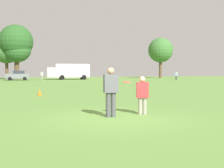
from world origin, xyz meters
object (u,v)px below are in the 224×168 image
at_px(traffic_cone, 40,92).
at_px(frisbee, 127,82).
at_px(bystander_far_jogger, 176,75).
at_px(player_thrower, 111,89).
at_px(bystander_sideline_watcher, 42,75).
at_px(parked_car_center, 18,75).
at_px(player_defender, 142,93).
at_px(box_truck, 69,71).

bearing_deg(traffic_cone, frisbee, -75.20).
height_order(traffic_cone, bystander_far_jogger, bystander_far_jogger).
bearing_deg(traffic_cone, player_thrower, -78.98).
bearing_deg(traffic_cone, bystander_sideline_watcher, 85.73).
bearing_deg(parked_car_center, traffic_cone, -87.22).
height_order(player_thrower, player_defender, player_thrower).
distance_m(frisbee, bystander_far_jogger, 44.29).
relative_size(traffic_cone, parked_car_center, 0.11).
relative_size(traffic_cone, box_truck, 0.06).
distance_m(frisbee, parked_car_center, 44.93).
distance_m(player_defender, parked_car_center, 44.90).
xyz_separation_m(player_thrower, traffic_cone, (-1.87, 9.61, -0.77)).
bearing_deg(player_defender, parked_car_center, 96.28).
xyz_separation_m(parked_car_center, bystander_far_jogger, (29.12, -8.10, -0.02)).
height_order(player_thrower, bystander_far_jogger, player_thrower).
xyz_separation_m(frisbee, bystander_far_jogger, (24.90, 36.62, -0.34)).
xyz_separation_m(traffic_cone, parked_car_center, (-1.71, 35.21, 0.69)).
height_order(player_defender, bystander_far_jogger, bystander_far_jogger).
xyz_separation_m(parked_car_center, bystander_sideline_watcher, (4.14, -2.67, 0.05)).
distance_m(player_thrower, frisbee, 0.70).
height_order(frisbee, parked_car_center, parked_car_center).
height_order(traffic_cone, bystander_sideline_watcher, bystander_sideline_watcher).
relative_size(player_defender, frisbee, 5.34).
height_order(parked_car_center, bystander_sideline_watcher, parked_car_center).
xyz_separation_m(player_thrower, bystander_far_jogger, (25.54, 36.72, -0.09)).
height_order(box_truck, bystander_sideline_watcher, box_truck).
bearing_deg(bystander_sideline_watcher, traffic_cone, -94.27).
bearing_deg(bystander_far_jogger, bystander_sideline_watcher, 167.75).
xyz_separation_m(frisbee, parked_car_center, (-4.23, 44.73, -0.33)).
relative_size(box_truck, bystander_far_jogger, 5.38).
bearing_deg(bystander_sideline_watcher, box_truck, 35.93).
bearing_deg(player_thrower, parked_car_center, 94.57).
distance_m(player_thrower, bystander_far_jogger, 44.73).
bearing_deg(frisbee, player_thrower, -171.97).
distance_m(box_truck, bystander_far_jogger, 21.48).
xyz_separation_m(player_thrower, player_defender, (1.33, 0.19, -0.19)).
relative_size(frisbee, box_truck, 0.03).
xyz_separation_m(traffic_cone, bystander_sideline_watcher, (2.43, 32.53, 0.75)).
height_order(frisbee, bystander_sideline_watcher, bystander_sideline_watcher).
bearing_deg(parked_car_center, bystander_sideline_watcher, -32.89).
bearing_deg(frisbee, player_defender, 8.13).
bearing_deg(player_thrower, frisbee, 8.03).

